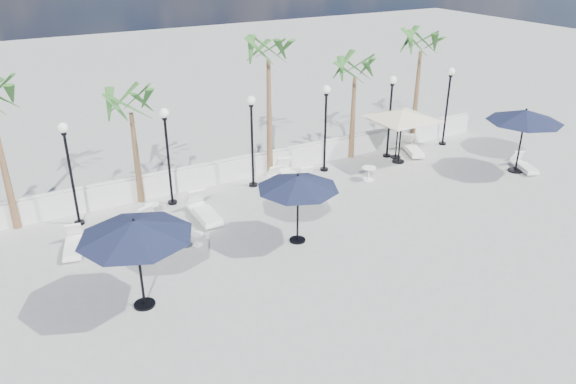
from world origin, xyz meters
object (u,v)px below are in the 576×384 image
lounger_3 (313,186)px  lounger_5 (289,175)px  lounger_6 (413,149)px  lounger_4 (283,183)px  parasol_navy_left (135,229)px  lounger_1 (204,212)px  parasol_cream_sq_a (399,113)px  parasol_cream_sq_b (403,111)px  parasol_navy_mid (298,183)px  parasol_navy_right (525,116)px  lounger_2 (158,226)px  lounger_0 (73,245)px  lounger_7 (524,165)px

lounger_3 → lounger_5: (-0.34, 1.41, -0.00)m
lounger_6 → lounger_4: bearing=-153.2°
lounger_6 → parasol_navy_left: size_ratio=0.63×
lounger_1 → lounger_6: 11.29m
lounger_5 → parasol_cream_sq_a: 6.02m
parasol_cream_sq_b → lounger_4: bearing=179.9°
lounger_6 → parasol_navy_mid: parasol_navy_mid is taller
parasol_navy_right → lounger_2: bearing=171.9°
parasol_navy_left → parasol_navy_right: parasol_navy_right is taller
lounger_5 → parasol_navy_mid: 5.50m
lounger_5 → parasol_navy_left: parasol_navy_left is taller
lounger_5 → lounger_6: lounger_5 is taller
parasol_navy_right → lounger_6: bearing=123.0°
lounger_5 → lounger_3: bearing=-67.1°
lounger_3 → lounger_5: lounger_3 is taller
parasol_cream_sq_b → parasol_navy_right: bearing=-41.3°
lounger_1 → lounger_2: 1.84m
lounger_0 → parasol_cream_sq_a: parasol_cream_sq_a is taller
lounger_2 → parasol_navy_left: (-1.62, -4.00, 2.20)m
lounger_7 → parasol_cream_sq_a: parasol_cream_sq_a is taller
lounger_4 → parasol_navy_mid: 4.84m
lounger_4 → parasol_cream_sq_b: 6.43m
lounger_0 → parasol_cream_sq_b: bearing=17.6°
lounger_5 → lounger_7: (9.73, -4.00, -0.04)m
lounger_5 → parasol_navy_right: parasol_navy_right is taller
lounger_0 → lounger_6: bearing=19.1°
lounger_3 → lounger_7: 9.74m
lounger_1 → lounger_4: lounger_1 is taller
lounger_0 → parasol_navy_right: size_ratio=0.57×
parasol_cream_sq_a → parasol_navy_right: bearing=-47.4°
lounger_2 → lounger_4: lounger_2 is taller
lounger_4 → parasol_navy_left: size_ratio=0.61×
lounger_3 → parasol_cream_sq_b: (5.11, 0.87, 2.20)m
lounger_5 → lounger_7: bearing=-13.0°
lounger_2 → parasol_navy_mid: (4.00, -2.90, 1.94)m
lounger_0 → lounger_7: 18.97m
parasol_cream_sq_a → parasol_cream_sq_b: parasol_cream_sq_b is taller
lounger_0 → lounger_6: size_ratio=0.92×
lounger_6 → parasol_navy_right: 5.21m
lounger_5 → parasol_cream_sq_a: parasol_cream_sq_a is taller
parasol_cream_sq_a → lounger_3: bearing=-165.5°
lounger_4 → parasol_cream_sq_b: parasol_cream_sq_b is taller
lounger_3 → parasol_navy_right: bearing=-10.6°
lounger_0 → lounger_4: 8.57m
lounger_2 → parasol_navy_left: bearing=-135.2°
lounger_6 → lounger_3: bearing=-144.9°
lounger_6 → parasol_navy_right: bearing=-34.2°
lounger_6 → parasol_navy_left: 15.86m
lounger_0 → parasol_cream_sq_b: (14.53, 1.08, 2.24)m
lounger_5 → lounger_0: bearing=-160.6°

